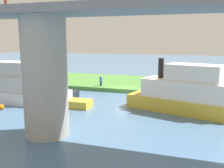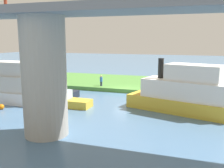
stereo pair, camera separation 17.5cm
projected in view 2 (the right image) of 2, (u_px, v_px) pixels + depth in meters
ground_plane at (124, 93)px, 31.25m from camera, size 160.00×160.00×0.00m
grassy_bank at (135, 83)px, 36.81m from camera, size 80.00×12.00×0.50m
bridge_pylon at (44, 77)px, 17.08m from camera, size 2.99×2.99×8.09m
bridge_span at (41, 7)px, 16.30m from camera, size 62.72×4.30×3.25m
person_on_bank at (101, 81)px, 33.32m from camera, size 0.48×0.48×1.39m
mooring_post at (188, 87)px, 29.66m from camera, size 0.20×0.20×1.10m
skiff_small at (183, 92)px, 23.10m from camera, size 9.91×5.66×4.81m
motorboat_red at (55, 91)px, 29.32m from camera, size 5.06×1.83×1.68m
riverboat_paddlewheel at (5, 85)px, 27.08m from camera, size 9.18×3.08×4.69m
motorboat_white at (66, 100)px, 25.15m from camera, size 4.83×1.77×1.60m
marker_buoy at (2, 107)px, 24.04m from camera, size 0.50×0.50×0.50m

